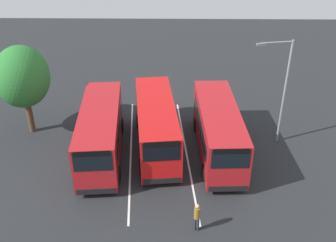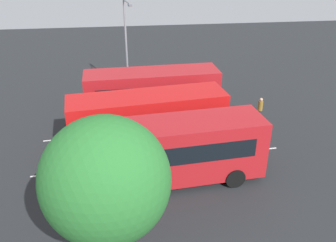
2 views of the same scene
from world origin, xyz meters
The scene contains 9 objects.
ground_plane centered at (0.00, 0.00, 0.00)m, with size 69.32×69.32×0.00m, color #232628.
bus_far_left centered at (0.46, -3.76, 1.85)m, with size 9.29×3.26×3.36m.
bus_center_left centered at (-0.54, -0.15, 1.85)m, with size 9.33×3.47×3.36m.
bus_center_right centered at (0.08, 3.99, 1.85)m, with size 9.21×2.91×3.36m.
pedestrian centered at (7.25, 2.26, 1.03)m, with size 0.40×0.40×1.74m.
street_lamp centered at (-1.47, 8.22, 4.31)m, with size 0.60×2.43×7.46m.
depot_tree centered at (-2.58, -9.53, 4.37)m, with size 4.17×3.75×6.59m.
lane_stripe_outer_left centered at (0.00, -1.91, 0.00)m, with size 14.16×0.12×0.01m, color silver.
lane_stripe_inner_left centered at (0.00, 1.91, 0.00)m, with size 14.16×0.12×0.01m, color silver.
Camera 1 is at (21.91, 1.03, 14.93)m, focal length 41.06 mm.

